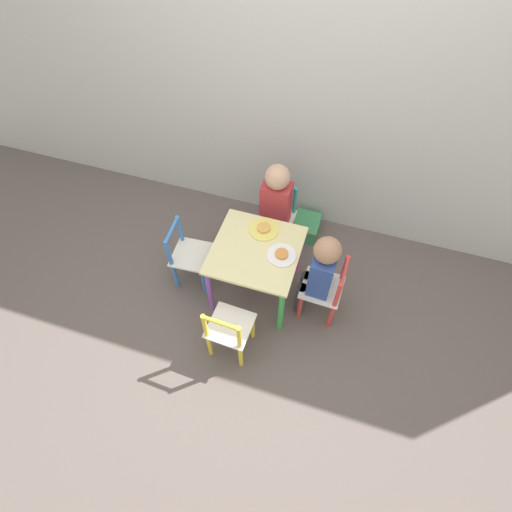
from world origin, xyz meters
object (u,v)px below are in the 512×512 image
(child_right, at_px, (320,271))
(plate_back, at_px, (264,229))
(kids_table, at_px, (256,257))
(chair_yellow, at_px, (229,330))
(chair_red, at_px, (325,290))
(child_back, at_px, (275,204))
(plate_right, at_px, (282,255))
(chair_blue, at_px, (189,256))
(storage_bin, at_px, (306,226))
(chair_teal, at_px, (276,219))

(child_right, xyz_separation_m, plate_back, (-0.42, 0.18, 0.04))
(kids_table, xyz_separation_m, chair_yellow, (-0.02, -0.48, -0.15))
(chair_red, distance_m, plate_back, 0.56)
(child_back, relative_size, plate_right, 4.34)
(child_back, height_order, plate_back, child_back)
(kids_table, height_order, chair_red, chair_red)
(chair_blue, relative_size, storage_bin, 2.22)
(kids_table, height_order, plate_right, plate_right)
(plate_back, height_order, plate_right, same)
(chair_teal, height_order, child_right, child_right)
(chair_red, relative_size, plate_right, 2.86)
(chair_red, bearing_deg, chair_yellow, -45.39)
(child_back, bearing_deg, kids_table, -90.00)
(kids_table, relative_size, storage_bin, 2.33)
(plate_back, bearing_deg, kids_table, -90.00)
(chair_red, distance_m, chair_yellow, 0.68)
(chair_teal, xyz_separation_m, child_right, (0.41, -0.49, 0.19))
(plate_back, distance_m, storage_bin, 0.67)
(kids_table, height_order, plate_back, plate_back)
(plate_right, bearing_deg, kids_table, 180.00)
(chair_teal, bearing_deg, child_right, -49.26)
(child_back, relative_size, plate_back, 4.03)
(chair_yellow, height_order, child_back, child_back)
(chair_yellow, relative_size, child_right, 0.70)
(chair_teal, height_order, plate_right, chair_teal)
(chair_red, height_order, plate_back, chair_red)
(plate_right, bearing_deg, chair_yellow, -111.61)
(kids_table, bearing_deg, plate_right, 0.00)
(chair_yellow, bearing_deg, child_right, -130.79)
(chair_yellow, distance_m, storage_bin, 1.16)
(chair_red, xyz_separation_m, plate_back, (-0.48, 0.18, 0.24))
(chair_teal, distance_m, chair_blue, 0.71)
(chair_yellow, distance_m, child_back, 0.93)
(kids_table, relative_size, plate_back, 2.79)
(chair_blue, distance_m, plate_back, 0.57)
(chair_teal, relative_size, child_back, 0.66)
(kids_table, bearing_deg, chair_red, -1.91)
(child_back, bearing_deg, plate_back, -90.67)
(child_back, distance_m, child_right, 0.60)
(plate_right, distance_m, storage_bin, 0.77)
(chair_teal, distance_m, child_right, 0.67)
(chair_yellow, distance_m, plate_right, 0.57)
(kids_table, distance_m, storage_bin, 0.76)
(chair_teal, xyz_separation_m, chair_yellow, (-0.03, -0.96, 0.00))
(chair_teal, bearing_deg, storage_bin, 38.57)
(child_right, height_order, plate_back, child_right)
(chair_teal, relative_size, child_right, 0.70)
(kids_table, relative_size, chair_blue, 1.05)
(plate_right, relative_size, storage_bin, 0.78)
(child_back, relative_size, storage_bin, 3.37)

